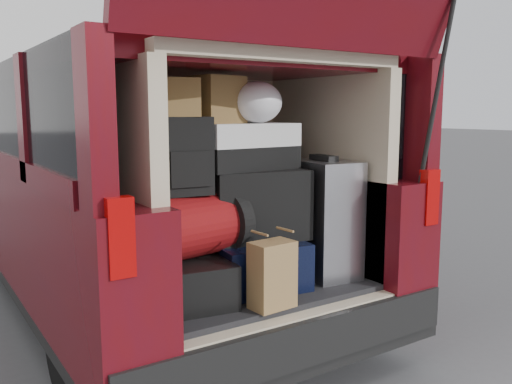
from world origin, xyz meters
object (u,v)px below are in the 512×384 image
backpack (183,156)px  black_soft_case (257,204)px  kraft_bag (272,275)px  twotone_duffel (245,146)px  silver_roller (323,218)px  red_duffel (194,225)px  black_hardshell (184,279)px  navy_hardshell (250,261)px

backpack → black_soft_case: bearing=8.0°
kraft_bag → backpack: 0.71m
kraft_bag → twotone_duffel: 0.72m
silver_roller → red_duffel: bearing=-176.3°
black_hardshell → kraft_bag: (0.30, -0.33, 0.05)m
black_hardshell → black_soft_case: black_soft_case is taller
silver_roller → kraft_bag: (-0.55, -0.29, -0.17)m
kraft_bag → backpack: size_ratio=0.85×
navy_hardshell → red_duffel: red_duffel is taller
red_duffel → black_soft_case: size_ratio=0.92×
backpack → kraft_bag: bearing=-43.5°
red_duffel → twotone_duffel: twotone_duffel is taller
silver_roller → red_duffel: size_ratio=1.38×
twotone_duffel → silver_roller: bearing=-18.5°
black_soft_case → silver_roller: bearing=2.3°
navy_hardshell → kraft_bag: (-0.12, -0.38, 0.04)m
backpack → twotone_duffel: bearing=15.1°
black_hardshell → silver_roller: bearing=5.9°
navy_hardshell → twotone_duffel: size_ratio=1.05×
silver_roller → black_soft_case: (-0.41, 0.07, 0.11)m
red_duffel → black_soft_case: black_soft_case is taller
kraft_bag → twotone_duffel: bearing=70.7°
navy_hardshell → twotone_duffel: bearing=116.1°
black_soft_case → twotone_duffel: size_ratio=0.96×
silver_roller → black_hardshell: bearing=-176.1°
silver_roller → kraft_bag: silver_roller is taller
kraft_bag → black_soft_case: (0.15, 0.35, 0.28)m
twotone_duffel → black_hardshell: bearing=-173.8°
black_hardshell → black_soft_case: 0.56m
twotone_duffel → red_duffel: bearing=-171.9°
navy_hardshell → backpack: backpack is taller
red_duffel → backpack: bearing=153.1°
navy_hardshell → red_duffel: size_ratio=1.20×
silver_roller → black_soft_case: silver_roller is taller
backpack → black_hardshell: bearing=-133.1°
black_soft_case → twotone_duffel: 0.31m
kraft_bag → backpack: (-0.29, 0.34, 0.55)m
silver_roller → kraft_bag: size_ratio=2.04×
navy_hardshell → twotone_duffel: twotone_duffel is taller
red_duffel → silver_roller: bearing=-12.6°
silver_roller → twotone_duffel: (-0.45, 0.11, 0.42)m
silver_roller → black_soft_case: bearing=177.3°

